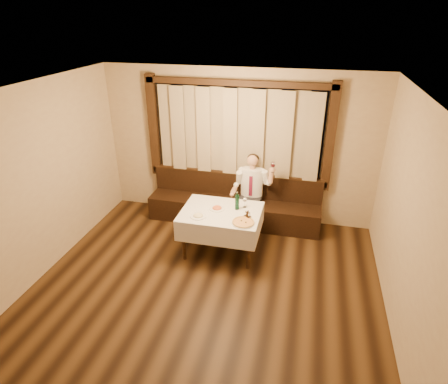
% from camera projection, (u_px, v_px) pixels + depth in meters
% --- Properties ---
extents(room, '(5.01, 6.01, 2.81)m').
position_uv_depth(room, '(208.00, 188.00, 5.02)').
color(room, black).
rests_on(room, ground).
extents(banquette, '(3.20, 0.61, 0.94)m').
position_uv_depth(banquette, '(234.00, 206.00, 7.07)').
color(banquette, black).
rests_on(banquette, ground).
extents(dining_table, '(1.27, 0.97, 0.76)m').
position_uv_depth(dining_table, '(221.00, 217.00, 6.03)').
color(dining_table, black).
rests_on(dining_table, ground).
extents(pizza, '(0.36, 0.36, 0.04)m').
position_uv_depth(pizza, '(243.00, 222.00, 5.63)').
color(pizza, white).
rests_on(pizza, dining_table).
extents(pasta_red, '(0.25, 0.25, 0.08)m').
position_uv_depth(pasta_red, '(217.00, 207.00, 6.03)').
color(pasta_red, white).
rests_on(pasta_red, dining_table).
extents(pasta_cream, '(0.25, 0.25, 0.09)m').
position_uv_depth(pasta_cream, '(198.00, 215.00, 5.81)').
color(pasta_cream, white).
rests_on(pasta_cream, dining_table).
extents(green_bottle, '(0.07, 0.07, 0.31)m').
position_uv_depth(green_bottle, '(237.00, 202.00, 5.98)').
color(green_bottle, '#0D4027').
rests_on(green_bottle, dining_table).
extents(table_wine_glass, '(0.07, 0.07, 0.18)m').
position_uv_depth(table_wine_glass, '(245.00, 200.00, 6.04)').
color(table_wine_glass, white).
rests_on(table_wine_glass, dining_table).
extents(cruet_caddy, '(0.12, 0.09, 0.12)m').
position_uv_depth(cruet_caddy, '(247.00, 216.00, 5.77)').
color(cruet_caddy, black).
rests_on(cruet_caddy, dining_table).
extents(seated_man, '(0.75, 0.56, 1.38)m').
position_uv_depth(seated_man, '(251.00, 186.00, 6.71)').
color(seated_man, black).
rests_on(seated_man, ground).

